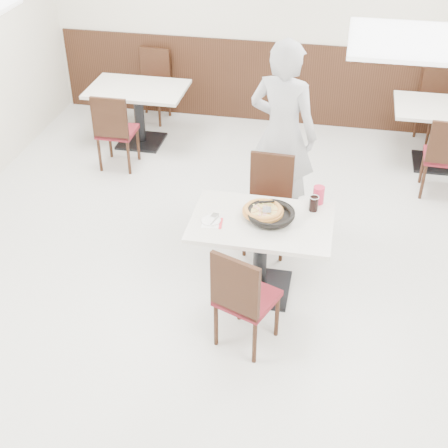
% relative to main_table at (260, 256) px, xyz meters
% --- Properties ---
extents(floor, '(7.00, 7.00, 0.00)m').
position_rel_main_table_xyz_m(floor, '(-0.35, 0.12, -0.38)').
color(floor, '#AEAEA9').
rests_on(floor, ground).
extents(wall_back, '(6.00, 0.04, 2.80)m').
position_rel_main_table_xyz_m(wall_back, '(-0.35, 3.62, 1.02)').
color(wall_back, beige).
rests_on(wall_back, floor).
extents(wainscot_back, '(5.90, 0.03, 1.10)m').
position_rel_main_table_xyz_m(wainscot_back, '(-0.35, 3.60, 0.18)').
color(wainscot_back, black).
rests_on(wainscot_back, floor).
extents(main_table, '(1.23, 0.85, 0.75)m').
position_rel_main_table_xyz_m(main_table, '(0.00, 0.00, 0.00)').
color(main_table, silver).
rests_on(main_table, floor).
extents(chair_near, '(0.55, 0.55, 0.95)m').
position_rel_main_table_xyz_m(chair_near, '(-0.01, -0.66, 0.10)').
color(chair_near, black).
rests_on(chair_near, floor).
extents(chair_far, '(0.44, 0.44, 0.95)m').
position_rel_main_table_xyz_m(chair_far, '(-0.03, 0.65, 0.10)').
color(chair_far, black).
rests_on(chair_far, floor).
extents(trivet, '(0.12, 0.12, 0.04)m').
position_rel_main_table_xyz_m(trivet, '(0.07, 0.05, 0.39)').
color(trivet, black).
rests_on(trivet, main_table).
extents(pizza_pan, '(0.39, 0.39, 0.01)m').
position_rel_main_table_xyz_m(pizza_pan, '(0.07, 0.02, 0.42)').
color(pizza_pan, black).
rests_on(pizza_pan, trivet).
extents(pizza, '(0.37, 0.37, 0.02)m').
position_rel_main_table_xyz_m(pizza, '(0.00, 0.06, 0.44)').
color(pizza, '#DB984A').
rests_on(pizza, pizza_pan).
extents(pizza_server, '(0.08, 0.10, 0.00)m').
position_rel_main_table_xyz_m(pizza_server, '(0.04, 0.04, 0.47)').
color(pizza_server, white).
rests_on(pizza_server, pizza).
extents(napkin, '(0.18, 0.18, 0.00)m').
position_rel_main_table_xyz_m(napkin, '(-0.41, -0.11, 0.38)').
color(napkin, white).
rests_on(napkin, main_table).
extents(side_plate, '(0.17, 0.17, 0.01)m').
position_rel_main_table_xyz_m(side_plate, '(-0.42, -0.10, 0.38)').
color(side_plate, white).
rests_on(side_plate, napkin).
extents(fork, '(0.05, 0.15, 0.00)m').
position_rel_main_table_xyz_m(fork, '(-0.39, -0.10, 0.39)').
color(fork, white).
rests_on(fork, side_plate).
extents(cola_glass, '(0.08, 0.08, 0.13)m').
position_rel_main_table_xyz_m(cola_glass, '(0.41, 0.25, 0.44)').
color(cola_glass, black).
rests_on(cola_glass, main_table).
extents(red_cup, '(0.10, 0.10, 0.16)m').
position_rel_main_table_xyz_m(red_cup, '(0.45, 0.38, 0.45)').
color(red_cup, '#BA2240').
rests_on(red_cup, main_table).
extents(diner_person, '(0.80, 0.63, 1.93)m').
position_rel_main_table_xyz_m(diner_person, '(0.02, 1.24, 0.59)').
color(diner_person, '#B8B9BE').
rests_on(diner_person, floor).
extents(bg_table_left, '(1.27, 0.91, 0.75)m').
position_rel_main_table_xyz_m(bg_table_left, '(-1.94, 2.61, 0.00)').
color(bg_table_left, silver).
rests_on(bg_table_left, floor).
extents(bg_chair_left_near, '(0.42, 0.42, 0.95)m').
position_rel_main_table_xyz_m(bg_chair_left_near, '(-2.01, 1.97, 0.10)').
color(bg_chair_left_near, black).
rests_on(bg_chair_left_near, floor).
extents(bg_chair_left_far, '(0.46, 0.46, 0.95)m').
position_rel_main_table_xyz_m(bg_chair_left_far, '(-2.00, 3.31, 0.10)').
color(bg_chair_left_far, black).
rests_on(bg_chair_left_far, floor).
extents(bg_table_right, '(1.29, 0.94, 0.75)m').
position_rel_main_table_xyz_m(bg_table_right, '(1.77, 2.75, 0.00)').
color(bg_table_right, silver).
rests_on(bg_table_right, floor).
extents(bg_chair_right_near, '(0.44, 0.44, 0.95)m').
position_rel_main_table_xyz_m(bg_chair_right_near, '(1.72, 2.07, 0.10)').
color(bg_chair_right_near, black).
rests_on(bg_chair_right_near, floor).
extents(bg_chair_right_far, '(0.54, 0.54, 0.95)m').
position_rel_main_table_xyz_m(bg_chair_right_far, '(1.78, 3.36, 0.10)').
color(bg_chair_right_far, black).
rests_on(bg_chair_right_far, floor).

